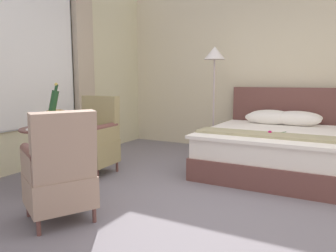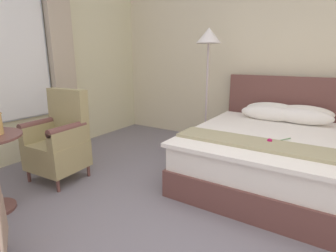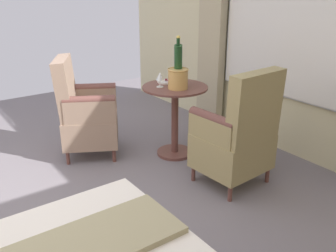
% 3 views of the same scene
% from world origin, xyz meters
% --- Properties ---
extents(ground_plane, '(7.01, 7.01, 0.00)m').
position_xyz_m(ground_plane, '(0.00, 0.00, 0.00)').
color(ground_plane, slate).
extents(wall_headboard_side, '(5.63, 0.12, 3.20)m').
position_xyz_m(wall_headboard_side, '(0.00, 2.74, 1.60)').
color(wall_headboard_side, beige).
rests_on(wall_headboard_side, ground).
extents(bed, '(1.76, 2.06, 1.12)m').
position_xyz_m(bed, '(0.22, 1.60, 0.33)').
color(bed, brown).
rests_on(bed, ground).
extents(floor_lamp_brass, '(0.35, 0.35, 1.77)m').
position_xyz_m(floor_lamp_brass, '(-0.84, 2.03, 1.49)').
color(floor_lamp_brass, '#BFABAC').
rests_on(floor_lamp_brass, ground).
extents(armchair_by_window, '(0.60, 0.56, 1.02)m').
position_xyz_m(armchair_by_window, '(-1.85, 0.26, 0.45)').
color(armchair_by_window, brown).
rests_on(armchair_by_window, ground).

